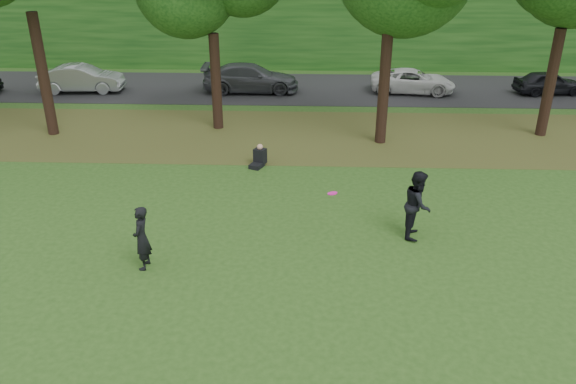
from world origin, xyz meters
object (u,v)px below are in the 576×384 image
object	(u,v)px
player_left	(142,238)
frisbee	(332,193)
player_right	(418,204)
seated_person	(259,158)

from	to	relation	value
player_left	frisbee	size ratio (longest dim) A/B	5.72
player_right	frisbee	size ratio (longest dim) A/B	6.55
player_left	seated_person	bearing A→B (deg)	163.13
frisbee	seated_person	size ratio (longest dim) A/B	0.36
player_left	seated_person	world-z (taller)	player_left
player_right	seated_person	world-z (taller)	player_right
frisbee	player_left	bearing A→B (deg)	-163.04
player_right	frisbee	world-z (taller)	player_right
player_right	player_left	bearing A→B (deg)	118.68
player_left	frisbee	world-z (taller)	player_left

